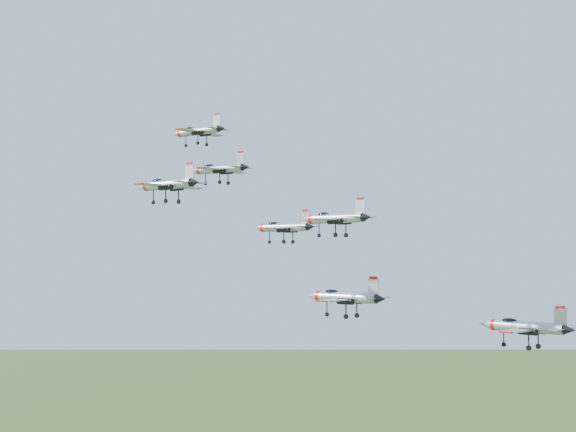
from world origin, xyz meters
The scene contains 7 objects.
jet_lead centered at (-20.16, 11.16, 142.78)m, with size 12.89×10.59×3.45m.
jet_left_high centered at (-7.72, 3.20, 134.49)m, with size 12.35×10.21×3.30m.
jet_right_high centered at (-1.98, -13.83, 130.51)m, with size 13.11×10.83×3.51m.
jet_left_low centered at (3.34, 5.97, 124.88)m, with size 12.38×10.19×3.32m.
jet_right_low centered at (22.22, -7.52, 125.33)m, with size 11.79×9.78×3.15m.
jet_trail centered at (18.67, 0.06, 114.80)m, with size 13.79×11.40×3.69m.
jet_extra centered at (41.56, 6.92, 111.52)m, with size 13.52×11.28×3.61m.
Camera 1 is at (80.03, -92.62, 120.90)m, focal length 50.00 mm.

